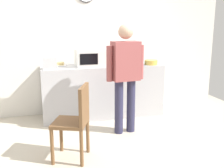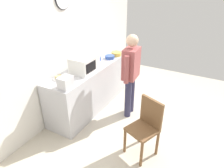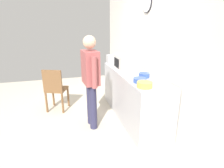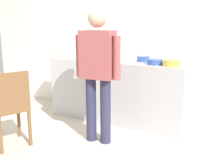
{
  "view_description": "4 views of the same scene",
  "coord_description": "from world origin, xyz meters",
  "px_view_note": "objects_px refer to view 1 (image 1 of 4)",
  "views": [
    {
      "loc": [
        -0.85,
        -3.32,
        1.65
      ],
      "look_at": [
        0.31,
        0.87,
        0.66
      ],
      "focal_mm": 42.53,
      "sensor_mm": 36.0,
      "label": 1
    },
    {
      "loc": [
        -2.78,
        -0.96,
        2.47
      ],
      "look_at": [
        0.37,
        0.77,
        0.59
      ],
      "focal_mm": 31.72,
      "sensor_mm": 36.0,
      "label": 2
    },
    {
      "loc": [
        3.47,
        -0.12,
        1.84
      ],
      "look_at": [
        0.28,
        0.78,
        0.75
      ],
      "focal_mm": 29.93,
      "sensor_mm": 36.0,
      "label": 3
    },
    {
      "loc": [
        2.13,
        -2.49,
        1.52
      ],
      "look_at": [
        0.34,
        0.8,
        0.66
      ],
      "focal_mm": 44.84,
      "sensor_mm": 36.0,
      "label": 4
    }
  ],
  "objects_px": {
    "spoon_utensil": "(143,62)",
    "person_standing": "(125,71)",
    "salad_bowl": "(121,62)",
    "toaster": "(50,63)",
    "microwave": "(90,58)",
    "wooden_chair": "(76,119)",
    "fork_utensil": "(67,69)",
    "sandwich_plate": "(61,65)",
    "mixing_bowl": "(138,63)",
    "cereal_bowl": "(151,62)"
  },
  "relations": [
    {
      "from": "cereal_bowl",
      "to": "person_standing",
      "type": "bearing_deg",
      "value": -136.1
    },
    {
      "from": "cereal_bowl",
      "to": "mixing_bowl",
      "type": "xyz_separation_m",
      "value": [
        -0.24,
        0.03,
        -0.01
      ]
    },
    {
      "from": "mixing_bowl",
      "to": "wooden_chair",
      "type": "bearing_deg",
      "value": -133.86
    },
    {
      "from": "sandwich_plate",
      "to": "fork_utensil",
      "type": "xyz_separation_m",
      "value": [
        0.07,
        -0.4,
        -0.02
      ]
    },
    {
      "from": "mixing_bowl",
      "to": "wooden_chair",
      "type": "xyz_separation_m",
      "value": [
        -1.3,
        -1.36,
        -0.44
      ]
    },
    {
      "from": "spoon_utensil",
      "to": "wooden_chair",
      "type": "xyz_separation_m",
      "value": [
        -1.51,
        -1.6,
        -0.41
      ]
    },
    {
      "from": "fork_utensil",
      "to": "person_standing",
      "type": "xyz_separation_m",
      "value": [
        0.8,
        -0.58,
        0.03
      ]
    },
    {
      "from": "salad_bowl",
      "to": "wooden_chair",
      "type": "distance_m",
      "value": 1.92
    },
    {
      "from": "fork_utensil",
      "to": "wooden_chair",
      "type": "distance_m",
      "value": 1.29
    },
    {
      "from": "person_standing",
      "to": "salad_bowl",
      "type": "bearing_deg",
      "value": 76.33
    },
    {
      "from": "spoon_utensil",
      "to": "mixing_bowl",
      "type": "bearing_deg",
      "value": -130.79
    },
    {
      "from": "wooden_chair",
      "to": "spoon_utensil",
      "type": "bearing_deg",
      "value": 46.59
    },
    {
      "from": "fork_utensil",
      "to": "spoon_utensil",
      "type": "bearing_deg",
      "value": 14.45
    },
    {
      "from": "microwave",
      "to": "spoon_utensil",
      "type": "bearing_deg",
      "value": 9.27
    },
    {
      "from": "microwave",
      "to": "wooden_chair",
      "type": "height_order",
      "value": "microwave"
    },
    {
      "from": "fork_utensil",
      "to": "spoon_utensil",
      "type": "distance_m",
      "value": 1.53
    },
    {
      "from": "mixing_bowl",
      "to": "person_standing",
      "type": "height_order",
      "value": "person_standing"
    },
    {
      "from": "person_standing",
      "to": "cereal_bowl",
      "type": "bearing_deg",
      "value": 43.9
    },
    {
      "from": "cereal_bowl",
      "to": "wooden_chair",
      "type": "xyz_separation_m",
      "value": [
        -1.55,
        -1.32,
        -0.45
      ]
    },
    {
      "from": "sandwich_plate",
      "to": "toaster",
      "type": "xyz_separation_m",
      "value": [
        -0.2,
        -0.32,
        0.08
      ]
    },
    {
      "from": "toaster",
      "to": "spoon_utensil",
      "type": "distance_m",
      "value": 1.77
    },
    {
      "from": "cereal_bowl",
      "to": "toaster",
      "type": "height_order",
      "value": "toaster"
    },
    {
      "from": "salad_bowl",
      "to": "toaster",
      "type": "xyz_separation_m",
      "value": [
        -1.29,
        -0.24,
        0.06
      ]
    },
    {
      "from": "sandwich_plate",
      "to": "salad_bowl",
      "type": "bearing_deg",
      "value": -4.03
    },
    {
      "from": "sandwich_plate",
      "to": "salad_bowl",
      "type": "relative_size",
      "value": 1.18
    },
    {
      "from": "microwave",
      "to": "toaster",
      "type": "relative_size",
      "value": 2.27
    },
    {
      "from": "mixing_bowl",
      "to": "fork_utensil",
      "type": "height_order",
      "value": "mixing_bowl"
    },
    {
      "from": "microwave",
      "to": "salad_bowl",
      "type": "distance_m",
      "value": 0.61
    },
    {
      "from": "salad_bowl",
      "to": "person_standing",
      "type": "xyz_separation_m",
      "value": [
        -0.22,
        -0.91,
        -0.01
      ]
    },
    {
      "from": "toaster",
      "to": "spoon_utensil",
      "type": "height_order",
      "value": "toaster"
    },
    {
      "from": "mixing_bowl",
      "to": "person_standing",
      "type": "relative_size",
      "value": 0.13
    },
    {
      "from": "wooden_chair",
      "to": "microwave",
      "type": "bearing_deg",
      "value": 72.09
    },
    {
      "from": "mixing_bowl",
      "to": "wooden_chair",
      "type": "relative_size",
      "value": 0.22
    },
    {
      "from": "sandwich_plate",
      "to": "salad_bowl",
      "type": "distance_m",
      "value": 1.09
    },
    {
      "from": "spoon_utensil",
      "to": "person_standing",
      "type": "distance_m",
      "value": 1.18
    },
    {
      "from": "fork_utensil",
      "to": "person_standing",
      "type": "bearing_deg",
      "value": -36.11
    },
    {
      "from": "sandwich_plate",
      "to": "spoon_utensil",
      "type": "xyz_separation_m",
      "value": [
        1.55,
        -0.02,
        -0.02
      ]
    },
    {
      "from": "microwave",
      "to": "sandwich_plate",
      "type": "xyz_separation_m",
      "value": [
        -0.5,
        0.19,
        -0.13
      ]
    },
    {
      "from": "person_standing",
      "to": "wooden_chair",
      "type": "relative_size",
      "value": 1.76
    },
    {
      "from": "microwave",
      "to": "wooden_chair",
      "type": "relative_size",
      "value": 0.53
    },
    {
      "from": "fork_utensil",
      "to": "wooden_chair",
      "type": "xyz_separation_m",
      "value": [
        -0.04,
        -1.22,
        -0.41
      ]
    },
    {
      "from": "sandwich_plate",
      "to": "toaster",
      "type": "bearing_deg",
      "value": -121.78
    },
    {
      "from": "cereal_bowl",
      "to": "person_standing",
      "type": "relative_size",
      "value": 0.14
    },
    {
      "from": "spoon_utensil",
      "to": "person_standing",
      "type": "relative_size",
      "value": 0.1
    },
    {
      "from": "salad_bowl",
      "to": "fork_utensil",
      "type": "bearing_deg",
      "value": -162.43
    },
    {
      "from": "cereal_bowl",
      "to": "person_standing",
      "type": "height_order",
      "value": "person_standing"
    },
    {
      "from": "cereal_bowl",
      "to": "wooden_chair",
      "type": "relative_size",
      "value": 0.25
    },
    {
      "from": "microwave",
      "to": "salad_bowl",
      "type": "xyz_separation_m",
      "value": [
        0.59,
        0.11,
        -0.11
      ]
    },
    {
      "from": "salad_bowl",
      "to": "wooden_chair",
      "type": "relative_size",
      "value": 0.2
    },
    {
      "from": "cereal_bowl",
      "to": "wooden_chair",
      "type": "height_order",
      "value": "cereal_bowl"
    }
  ]
}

